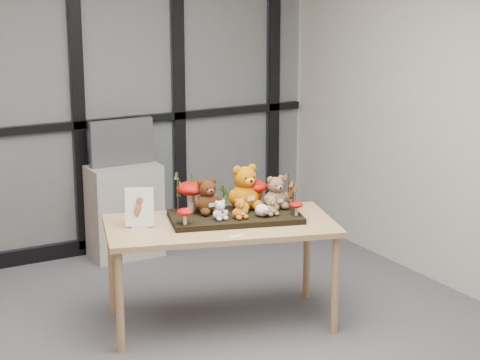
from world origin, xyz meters
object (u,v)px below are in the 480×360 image
mushroom_front_right (296,208)px  monitor (122,142)px  diorama_tray (235,217)px  sign_holder (140,210)px  cabinet (125,211)px  display_table (220,233)px  plush_cream_hedgehog (262,210)px  mushroom_front_left (185,215)px  bear_white_bow (220,209)px  bear_brown_medium (207,194)px  bear_small_yellow (240,207)px  mushroom_back_left (191,195)px  bear_pooh_yellow (245,185)px  bear_tan_back (275,190)px  mushroom_back_right (254,192)px  bear_beige_small (271,204)px

mushroom_front_right → monitor: size_ratio=0.19×
diorama_tray → sign_holder: (-0.60, 0.14, 0.10)m
sign_holder → cabinet: 1.50m
diorama_tray → display_table: bearing=-153.4°
plush_cream_hedgehog → mushroom_front_left: bearing=-172.5°
diorama_tray → bear_white_bow: bear_white_bow is taller
bear_brown_medium → diorama_tray: bearing=-20.5°
bear_white_bow → mushroom_front_right: size_ratio=1.43×
bear_white_bow → plush_cream_hedgehog: size_ratio=1.59×
bear_brown_medium → mushroom_front_right: (0.47, -0.32, -0.08)m
display_table → mushroom_front_right: (0.45, -0.19, 0.15)m
plush_cream_hedgehog → mushroom_front_right: 0.22m
mushroom_front_right → cabinet: bearing=105.9°
bear_small_yellow → monitor: 1.64m
diorama_tray → mushroom_front_right: (0.33, -0.21, 0.07)m
mushroom_back_left → cabinet: (0.05, 1.31, -0.45)m
bear_white_bow → mushroom_back_left: bearing=121.7°
bear_pooh_yellow → bear_white_bow: bear_pooh_yellow is taller
display_table → plush_cream_hedgehog: size_ratio=18.23×
diorama_tray → plush_cream_hedgehog: size_ratio=9.52×
mushroom_back_left → mushroom_front_right: bearing=-37.5°
diorama_tray → monitor: bearing=112.7°
plush_cream_hedgehog → bear_tan_back: bearing=51.1°
diorama_tray → bear_brown_medium: 0.23m
bear_white_bow → sign_holder: sign_holder is taller
mushroom_back_right → diorama_tray: bearing=-154.4°
bear_pooh_yellow → bear_brown_medium: size_ratio=1.29×
bear_small_yellow → sign_holder: (-0.58, 0.23, 0.00)m
mushroom_back_right → sign_holder: (-0.79, 0.05, -0.02)m
bear_pooh_yellow → mushroom_back_left: bearing=175.3°
diorama_tray → mushroom_back_right: 0.24m
bear_beige_small → mushroom_back_right: size_ratio=0.73×
bear_small_yellow → bear_beige_small: bear_small_yellow is taller
bear_tan_back → bear_small_yellow: 0.33m
display_table → mushroom_back_right: 0.39m
mushroom_back_right → cabinet: bearing=103.9°
diorama_tray → plush_cream_hedgehog: (0.13, -0.12, 0.06)m
bear_tan_back → bear_white_bow: 0.44m
bear_white_bow → bear_brown_medium: bearing=108.9°
mushroom_back_right → bear_pooh_yellow: bearing=-171.1°
sign_holder → monitor: monitor is taller
mushroom_back_left → mushroom_front_left: bearing=-123.5°
cabinet → mushroom_front_left: bearing=-97.8°
mushroom_back_left → bear_beige_small: bearing=-40.1°
display_table → diorama_tray: (0.12, 0.02, 0.09)m
diorama_tray → bear_tan_back: size_ratio=3.43×
bear_brown_medium → mushroom_front_left: 0.28m
mushroom_front_left → bear_white_bow: bearing=-3.5°
bear_brown_medium → cabinet: 1.48m
mushroom_back_right → bear_tan_back: bearing=-44.0°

